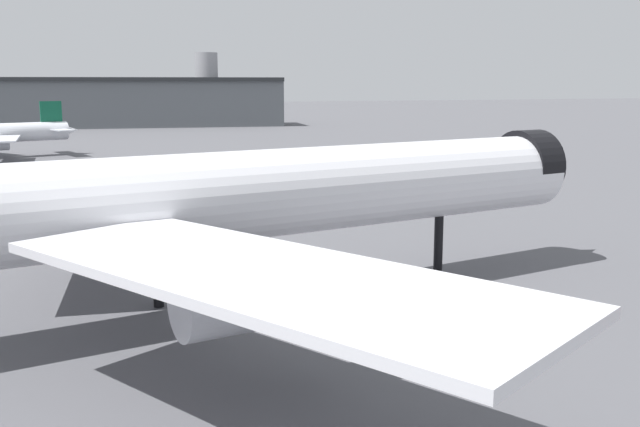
# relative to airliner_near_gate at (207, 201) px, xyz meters

# --- Properties ---
(ground) EXTENTS (900.00, 900.00, 0.00)m
(ground) POSITION_rel_airliner_near_gate_xyz_m (3.35, -1.34, -6.78)
(ground) COLOR #56565B
(airliner_near_gate) EXTENTS (59.26, 53.47, 15.40)m
(airliner_near_gate) POSITION_rel_airliner_near_gate_xyz_m (0.00, 0.00, 0.00)
(airliner_near_gate) COLOR white
(airliner_near_gate) RESTS_ON ground
(service_truck_front) EXTENTS (5.94, 4.62, 3.00)m
(service_truck_front) POSITION_rel_airliner_near_gate_xyz_m (7.35, 36.03, -5.19)
(service_truck_front) COLOR black
(service_truck_front) RESTS_ON ground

